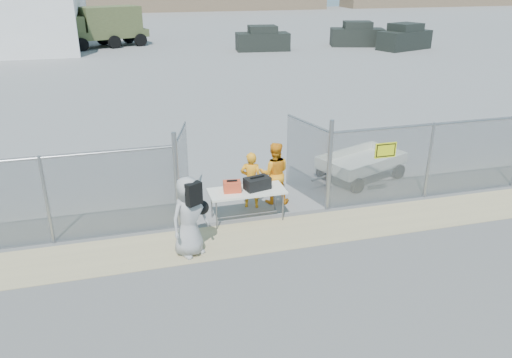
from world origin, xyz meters
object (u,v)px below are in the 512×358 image
object	(u,v)px
folding_table	(247,205)
security_worker_right	(274,173)
visitor	(189,217)
utility_trailer	(361,166)
security_worker_left	(251,180)

from	to	relation	value
folding_table	security_worker_right	distance (m)	1.36
visitor	utility_trailer	bearing A→B (deg)	0.17
utility_trailer	folding_table	bearing A→B (deg)	-177.27
security_worker_left	security_worker_right	bearing A→B (deg)	-148.20
security_worker_right	visitor	xyz separation A→B (m)	(-2.65, -2.14, 0.07)
folding_table	visitor	bearing A→B (deg)	-142.03
folding_table	visitor	size ratio (longest dim) A/B	1.04
folding_table	security_worker_left	distance (m)	0.84
security_worker_left	utility_trailer	world-z (taller)	security_worker_left
security_worker_right	visitor	world-z (taller)	visitor
security_worker_right	visitor	bearing A→B (deg)	52.81
security_worker_left	visitor	size ratio (longest dim) A/B	0.84
security_worker_left	utility_trailer	size ratio (longest dim) A/B	0.47
security_worker_left	visitor	xyz separation A→B (m)	(-1.95, -2.00, 0.15)
folding_table	security_worker_left	size ratio (longest dim) A/B	1.23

